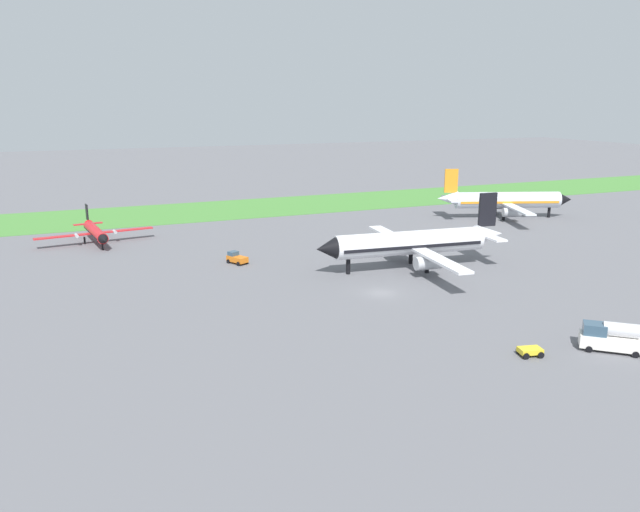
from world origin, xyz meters
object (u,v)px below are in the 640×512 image
at_px(airplane_parked_jet_far, 505,200).
at_px(airplane_taxiing_turboprop, 95,231).
at_px(fuel_truck_midfield, 611,337).
at_px(baggage_cart_near_gate, 530,351).
at_px(pushback_tug_by_runway, 237,258).
at_px(airplane_midfield_jet, 413,243).

relative_size(airplane_parked_jet_far, airplane_taxiing_turboprop, 1.44).
distance_m(airplane_parked_jet_far, airplane_taxiing_turboprop, 89.59).
bearing_deg(fuel_truck_midfield, airplane_taxiing_turboprop, -16.18).
relative_size(baggage_cart_near_gate, pushback_tug_by_runway, 0.67).
relative_size(airplane_taxiing_turboprop, pushback_tug_by_runway, 5.38).
bearing_deg(airplane_taxiing_turboprop, baggage_cart_near_gate, 20.83).
distance_m(airplane_taxiing_turboprop, fuel_truck_midfield, 90.47).
xyz_separation_m(airplane_parked_jet_far, baggage_cart_near_gate, (-49.26, -65.78, -3.55)).
xyz_separation_m(baggage_cart_near_gate, fuel_truck_midfield, (8.99, -2.19, 1.01)).
bearing_deg(airplane_taxiing_turboprop, pushback_tug_by_runway, 32.87).
bearing_deg(airplane_midfield_jet, pushback_tug_by_runway, -23.30).
bearing_deg(baggage_cart_near_gate, pushback_tug_by_runway, 123.58).
xyz_separation_m(fuel_truck_midfield, pushback_tug_by_runway, (-27.93, 51.43, -0.67)).
relative_size(airplane_parked_jet_far, baggage_cart_near_gate, 11.54).
bearing_deg(airplane_parked_jet_far, airplane_midfield_jet, -124.88).
height_order(airplane_parked_jet_far, airplane_midfield_jet, airplane_midfield_jet).
bearing_deg(baggage_cart_near_gate, airplane_taxiing_turboprop, 130.94).
relative_size(baggage_cart_near_gate, fuel_truck_midfield, 0.42).
bearing_deg(baggage_cart_near_gate, airplane_midfield_jet, 91.95).
height_order(airplane_parked_jet_far, baggage_cart_near_gate, airplane_parked_jet_far).
height_order(airplane_taxiing_turboprop, pushback_tug_by_runway, airplane_taxiing_turboprop).
distance_m(airplane_parked_jet_far, airplane_midfield_jet, 52.49).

